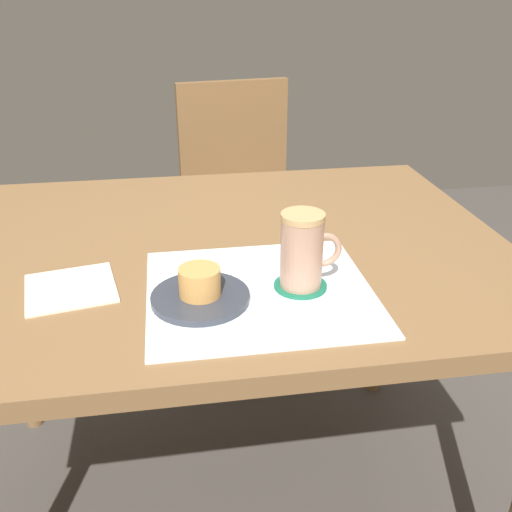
# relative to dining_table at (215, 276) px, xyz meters

# --- Properties ---
(ground_plane) EXTENTS (4.40, 4.40, 0.02)m
(ground_plane) POSITION_rel_dining_table_xyz_m (0.00, 0.00, -0.69)
(ground_plane) COLOR #47423D
(dining_table) EXTENTS (1.20, 0.89, 0.75)m
(dining_table) POSITION_rel_dining_table_xyz_m (0.00, 0.00, 0.00)
(dining_table) COLOR brown
(dining_table) RESTS_ON ground_plane
(wooden_chair) EXTENTS (0.47, 0.47, 0.93)m
(wooden_chair) POSITION_rel_dining_table_xyz_m (0.16, 0.78, -0.17)
(wooden_chair) COLOR brown
(wooden_chair) RESTS_ON ground_plane
(placemat) EXTENTS (0.38, 0.35, 0.00)m
(placemat) POSITION_rel_dining_table_xyz_m (0.06, -0.21, 0.08)
(placemat) COLOR white
(placemat) RESTS_ON dining_table
(pastry_plate) EXTENTS (0.16, 0.16, 0.01)m
(pastry_plate) POSITION_rel_dining_table_xyz_m (-0.04, -0.23, 0.09)
(pastry_plate) COLOR #333842
(pastry_plate) RESTS_ON placemat
(pastry) EXTENTS (0.07, 0.07, 0.05)m
(pastry) POSITION_rel_dining_table_xyz_m (-0.04, -0.23, 0.12)
(pastry) COLOR tan
(pastry) RESTS_ON pastry_plate
(coffee_coaster) EXTENTS (0.09, 0.09, 0.00)m
(coffee_coaster) POSITION_rel_dining_table_xyz_m (0.13, -0.21, 0.08)
(coffee_coaster) COLOR #196B4C
(coffee_coaster) RESTS_ON placemat
(coffee_mug) EXTENTS (0.11, 0.07, 0.13)m
(coffee_mug) POSITION_rel_dining_table_xyz_m (0.13, -0.21, 0.15)
(coffee_mug) COLOR tan
(coffee_mug) RESTS_ON coffee_coaster
(paper_napkin) EXTENTS (0.18, 0.18, 0.00)m
(paper_napkin) POSITION_rel_dining_table_xyz_m (-0.26, -0.15, 0.08)
(paper_napkin) COLOR silver
(paper_napkin) RESTS_ON dining_table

